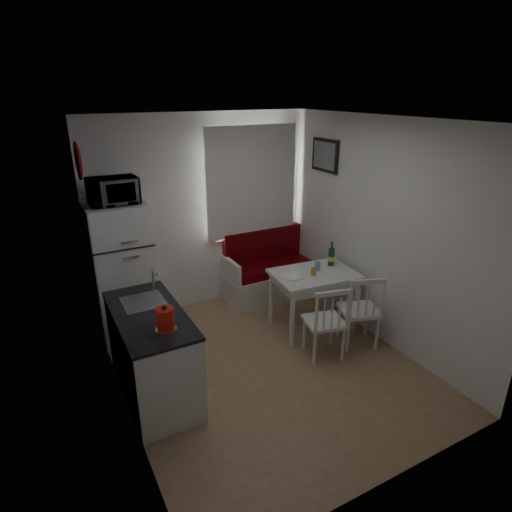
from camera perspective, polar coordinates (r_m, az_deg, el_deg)
The scene contains 22 objects.
floor at distance 4.89m, azimuth 1.42°, elevation -14.34°, with size 3.00×3.50×0.02m, color #906C4C.
ceiling at distance 3.98m, azimuth 1.78°, elevation 17.71°, with size 3.00×3.50×0.02m, color white.
wall_back at distance 5.77m, azimuth -7.13°, elevation 5.59°, with size 3.00×0.02×2.60m, color white.
wall_front at distance 3.03m, azimuth 18.54°, elevation -10.70°, with size 3.00×0.02×2.60m, color white.
wall_left at distance 3.80m, azimuth -18.49°, elevation -3.93°, with size 0.02×3.50×2.60m, color white.
wall_right at distance 5.14m, azimuth 16.28°, elevation 2.89°, with size 0.02×3.50×2.60m, color white.
window at distance 5.94m, azimuth -0.80°, elevation 9.45°, with size 1.22×0.06×1.47m, color silver.
curtain at distance 5.87m, azimuth -0.49°, elevation 9.81°, with size 1.35×0.02×1.50m, color white.
kitchen_counter at distance 4.39m, azimuth -13.66°, elevation -12.43°, with size 0.62×1.32×1.16m.
wall_sign at distance 4.96m, azimuth -22.55°, elevation 11.65°, with size 0.40×0.40×0.03m, color #1C3CAA.
picture_frame at distance 5.76m, azimuth 9.17°, elevation 13.11°, with size 0.04×0.52×0.42m, color black.
bench at distance 6.27m, azimuth 1.88°, elevation -2.43°, with size 1.37×0.53×0.98m.
dining_table at distance 5.32m, azimuth 7.73°, elevation -3.07°, with size 1.07×0.79×0.75m.
chair_left at distance 4.77m, azimuth 9.85°, elevation -7.83°, with size 0.50×0.49×0.48m.
chair_right at distance 5.06m, azimuth 14.40°, elevation -6.21°, with size 0.55×0.54×0.49m.
fridge at distance 5.30m, azimuth -17.41°, elevation -2.02°, with size 0.67×0.67×1.67m, color white.
microwave at distance 4.96m, azimuth -18.54°, elevation 8.23°, with size 0.53×0.36×0.29m, color white.
kettle at distance 3.76m, azimuth -11.99°, elevation -8.24°, with size 0.18×0.18×0.25m, color red.
wine_bottle at distance 5.49m, azimuth 10.03°, elevation 0.31°, with size 0.08×0.08×0.32m, color #144025, non-canonical shape.
drinking_glass_orange at distance 5.21m, azimuth 7.67°, elevation -2.04°, with size 0.06×0.06×0.10m, color #C48020.
drinking_glass_blue at distance 5.35m, azimuth 8.19°, elevation -1.35°, with size 0.06×0.06×0.11m, color #6D9BB9.
plate at distance 5.14m, azimuth 4.93°, elevation -2.71°, with size 0.25×0.25×0.02m, color white.
Camera 1 is at (-1.99, -3.44, 2.86)m, focal length 30.00 mm.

